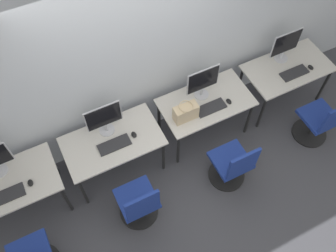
{
  "coord_description": "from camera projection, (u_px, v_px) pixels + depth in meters",
  "views": [
    {
      "loc": [
        -1.06,
        -1.99,
        4.54
      ],
      "look_at": [
        0.0,
        0.13,
        0.85
      ],
      "focal_mm": 40.0,
      "sensor_mm": 36.0,
      "label": 1
    }
  ],
  "objects": [
    {
      "name": "keyboard_far_left",
      "position": [
        7.0,
        196.0,
        4.06
      ],
      "size": [
        0.39,
        0.16,
        0.02
      ],
      "color": "#262628",
      "rests_on": "desk_far_left"
    },
    {
      "name": "office_chair_left",
      "position": [
        139.0,
        204.0,
        4.37
      ],
      "size": [
        0.48,
        0.48,
        0.9
      ],
      "color": "black",
      "rests_on": "ground_plane"
    },
    {
      "name": "keyboard_far_right",
      "position": [
        294.0,
        73.0,
        5.01
      ],
      "size": [
        0.39,
        0.16,
        0.02
      ],
      "color": "#262628",
      "rests_on": "desk_far_right"
    },
    {
      "name": "handbag",
      "position": [
        186.0,
        112.0,
        4.53
      ],
      "size": [
        0.3,
        0.18,
        0.25
      ],
      "color": "tan",
      "rests_on": "desk_right"
    },
    {
      "name": "monitor_left",
      "position": [
        104.0,
        118.0,
        4.31
      ],
      "size": [
        0.44,
        0.19,
        0.47
      ],
      "color": "#B2B2B7",
      "rests_on": "desk_left"
    },
    {
      "name": "monitor_far_right",
      "position": [
        286.0,
        45.0,
        4.95
      ],
      "size": [
        0.44,
        0.19,
        0.47
      ],
      "color": "#B2B2B7",
      "rests_on": "desk_far_right"
    },
    {
      "name": "office_chair_far_right",
      "position": [
        320.0,
        122.0,
        4.99
      ],
      "size": [
        0.48,
        0.48,
        0.9
      ],
      "color": "black",
      "rests_on": "ground_plane"
    },
    {
      "name": "mouse_far_right",
      "position": [
        311.0,
        67.0,
        5.06
      ],
      "size": [
        0.06,
        0.09,
        0.03
      ],
      "color": "black",
      "rests_on": "desk_far_right"
    },
    {
      "name": "mouse_right",
      "position": [
        229.0,
        101.0,
        4.75
      ],
      "size": [
        0.06,
        0.09,
        0.03
      ],
      "color": "black",
      "rests_on": "desk_right"
    },
    {
      "name": "desk_right",
      "position": [
        206.0,
        105.0,
        4.83
      ],
      "size": [
        1.18,
        0.67,
        0.7
      ],
      "color": "#BCB7AD",
      "rests_on": "ground_plane"
    },
    {
      "name": "mouse_far_left",
      "position": [
        30.0,
        183.0,
        4.14
      ],
      "size": [
        0.06,
        0.09,
        0.03
      ],
      "color": "black",
      "rests_on": "desk_far_left"
    },
    {
      "name": "mouse_left",
      "position": [
        134.0,
        135.0,
        4.48
      ],
      "size": [
        0.06,
        0.09,
        0.03
      ],
      "color": "black",
      "rests_on": "desk_left"
    },
    {
      "name": "office_chair_right",
      "position": [
        232.0,
        166.0,
        4.64
      ],
      "size": [
        0.48,
        0.48,
        0.9
      ],
      "color": "black",
      "rests_on": "ground_plane"
    },
    {
      "name": "wall_back",
      "position": [
        142.0,
        56.0,
        4.24
      ],
      "size": [
        12.0,
        0.05,
        2.8
      ],
      "color": "#B7BCC1",
      "rests_on": "ground_plane"
    },
    {
      "name": "desk_far_right",
      "position": [
        287.0,
        71.0,
        5.14
      ],
      "size": [
        1.18,
        0.67,
        0.7
      ],
      "color": "#BCB7AD",
      "rests_on": "ground_plane"
    },
    {
      "name": "desk_far_left",
      "position": [
        6.0,
        188.0,
        4.2
      ],
      "size": [
        1.18,
        0.67,
        0.7
      ],
      "color": "#BCB7AD",
      "rests_on": "ground_plane"
    },
    {
      "name": "desk_left",
      "position": [
        113.0,
        144.0,
        4.51
      ],
      "size": [
        1.18,
        0.67,
        0.7
      ],
      "color": "#BCB7AD",
      "rests_on": "ground_plane"
    },
    {
      "name": "keyboard_left",
      "position": [
        114.0,
        145.0,
        4.41
      ],
      "size": [
        0.39,
        0.16,
        0.02
      ],
      "color": "#262628",
      "rests_on": "desk_left"
    },
    {
      "name": "ground_plane",
      "position": [
        172.0,
        168.0,
        5.04
      ],
      "size": [
        20.0,
        20.0,
        0.0
      ],
      "primitive_type": "plane",
      "color": "#3D3D42"
    },
    {
      "name": "keyboard_right",
      "position": [
        211.0,
        108.0,
        4.7
      ],
      "size": [
        0.39,
        0.16,
        0.02
      ],
      "color": "#262628",
      "rests_on": "desk_right"
    },
    {
      "name": "monitor_right",
      "position": [
        203.0,
        82.0,
        4.61
      ],
      "size": [
        0.44,
        0.19,
        0.47
      ],
      "color": "#B2B2B7",
      "rests_on": "desk_right"
    }
  ]
}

